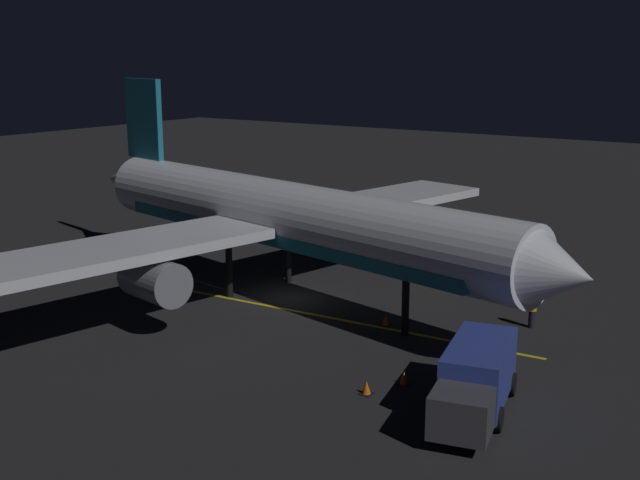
{
  "coord_description": "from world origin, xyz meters",
  "views": [
    {
      "loc": [
        33.03,
        24.65,
        12.9
      ],
      "look_at": [
        0.0,
        2.0,
        3.5
      ],
      "focal_mm": 44.72,
      "sensor_mm": 36.0,
      "label": 1
    }
  ],
  "objects_px": {
    "traffic_cone_under_wing": "(404,379)",
    "traffic_cone_far": "(496,281)",
    "airliner": "(281,218)",
    "traffic_cone_near_left": "(386,320)",
    "ground_crew_worker": "(532,310)",
    "baggage_truck": "(476,381)",
    "traffic_cone_near_right": "(367,388)",
    "catering_truck": "(430,251)"
  },
  "relations": [
    {
      "from": "ground_crew_worker",
      "to": "traffic_cone_under_wing",
      "type": "height_order",
      "value": "ground_crew_worker"
    },
    {
      "from": "traffic_cone_near_left",
      "to": "traffic_cone_near_right",
      "type": "relative_size",
      "value": 1.0
    },
    {
      "from": "traffic_cone_near_left",
      "to": "baggage_truck",
      "type": "bearing_deg",
      "value": 48.52
    },
    {
      "from": "catering_truck",
      "to": "traffic_cone_near_left",
      "type": "relative_size",
      "value": 11.82
    },
    {
      "from": "airliner",
      "to": "traffic_cone_near_left",
      "type": "xyz_separation_m",
      "value": [
        1.0,
        7.06,
        -4.11
      ]
    },
    {
      "from": "traffic_cone_near_right",
      "to": "traffic_cone_far",
      "type": "relative_size",
      "value": 1.0
    },
    {
      "from": "baggage_truck",
      "to": "ground_crew_worker",
      "type": "height_order",
      "value": "baggage_truck"
    },
    {
      "from": "traffic_cone_near_left",
      "to": "traffic_cone_under_wing",
      "type": "xyz_separation_m",
      "value": [
        5.79,
        4.16,
        0.0
      ]
    },
    {
      "from": "traffic_cone_under_wing",
      "to": "catering_truck",
      "type": "bearing_deg",
      "value": -156.54
    },
    {
      "from": "traffic_cone_near_left",
      "to": "traffic_cone_far",
      "type": "xyz_separation_m",
      "value": [
        -9.45,
        1.79,
        0.0
      ]
    },
    {
      "from": "traffic_cone_near_right",
      "to": "baggage_truck",
      "type": "bearing_deg",
      "value": 99.74
    },
    {
      "from": "baggage_truck",
      "to": "traffic_cone_near_right",
      "type": "bearing_deg",
      "value": -80.26
    },
    {
      "from": "airliner",
      "to": "ground_crew_worker",
      "type": "height_order",
      "value": "airliner"
    },
    {
      "from": "airliner",
      "to": "traffic_cone_far",
      "type": "distance_m",
      "value": 12.91
    },
    {
      "from": "catering_truck",
      "to": "traffic_cone_far",
      "type": "xyz_separation_m",
      "value": [
        1.15,
        4.73,
        -0.9
      ]
    },
    {
      "from": "baggage_truck",
      "to": "traffic_cone_near_left",
      "type": "relative_size",
      "value": 12.25
    },
    {
      "from": "airliner",
      "to": "traffic_cone_far",
      "type": "bearing_deg",
      "value": 133.7
    },
    {
      "from": "baggage_truck",
      "to": "traffic_cone_near_right",
      "type": "distance_m",
      "value": 4.38
    },
    {
      "from": "airliner",
      "to": "traffic_cone_far",
      "type": "relative_size",
      "value": 64.67
    },
    {
      "from": "ground_crew_worker",
      "to": "airliner",
      "type": "bearing_deg",
      "value": -78.4
    },
    {
      "from": "airliner",
      "to": "ground_crew_worker",
      "type": "xyz_separation_m",
      "value": [
        -2.68,
        13.05,
        -3.47
      ]
    },
    {
      "from": "baggage_truck",
      "to": "ground_crew_worker",
      "type": "distance_m",
      "value": 10.53
    },
    {
      "from": "catering_truck",
      "to": "traffic_cone_near_right",
      "type": "bearing_deg",
      "value": 19.43
    },
    {
      "from": "airliner",
      "to": "catering_truck",
      "type": "distance_m",
      "value": 10.93
    },
    {
      "from": "airliner",
      "to": "traffic_cone_under_wing",
      "type": "xyz_separation_m",
      "value": [
        6.78,
        11.23,
        -4.11
      ]
    },
    {
      "from": "traffic_cone_near_left",
      "to": "traffic_cone_near_right",
      "type": "bearing_deg",
      "value": 24.67
    },
    {
      "from": "ground_crew_worker",
      "to": "traffic_cone_near_right",
      "type": "distance_m",
      "value": 11.42
    },
    {
      "from": "traffic_cone_near_right",
      "to": "ground_crew_worker",
      "type": "bearing_deg",
      "value": 166.98
    },
    {
      "from": "ground_crew_worker",
      "to": "traffic_cone_far",
      "type": "relative_size",
      "value": 3.16
    },
    {
      "from": "baggage_truck",
      "to": "catering_truck",
      "type": "relative_size",
      "value": 1.04
    },
    {
      "from": "airliner",
      "to": "traffic_cone_near_right",
      "type": "height_order",
      "value": "airliner"
    },
    {
      "from": "traffic_cone_under_wing",
      "to": "ground_crew_worker",
      "type": "bearing_deg",
      "value": 169.11
    },
    {
      "from": "baggage_truck",
      "to": "traffic_cone_near_left",
      "type": "height_order",
      "value": "baggage_truck"
    },
    {
      "from": "traffic_cone_near_left",
      "to": "traffic_cone_under_wing",
      "type": "distance_m",
      "value": 7.13
    },
    {
      "from": "traffic_cone_near_right",
      "to": "catering_truck",
      "type": "bearing_deg",
      "value": -160.57
    },
    {
      "from": "traffic_cone_under_wing",
      "to": "traffic_cone_far",
      "type": "distance_m",
      "value": 15.42
    },
    {
      "from": "baggage_truck",
      "to": "catering_truck",
      "type": "bearing_deg",
      "value": -148.66
    },
    {
      "from": "airliner",
      "to": "traffic_cone_far",
      "type": "xyz_separation_m",
      "value": [
        -8.46,
        8.85,
        -4.11
      ]
    },
    {
      "from": "ground_crew_worker",
      "to": "traffic_cone_far",
      "type": "xyz_separation_m",
      "value": [
        -5.78,
        -4.2,
        -0.64
      ]
    },
    {
      "from": "baggage_truck",
      "to": "traffic_cone_under_wing",
      "type": "xyz_separation_m",
      "value": [
        -0.93,
        -3.43,
        -1.06
      ]
    },
    {
      "from": "traffic_cone_under_wing",
      "to": "traffic_cone_far",
      "type": "xyz_separation_m",
      "value": [
        -15.24,
        -2.38,
        0.0
      ]
    },
    {
      "from": "baggage_truck",
      "to": "traffic_cone_near_right",
      "type": "relative_size",
      "value": 12.25
    }
  ]
}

